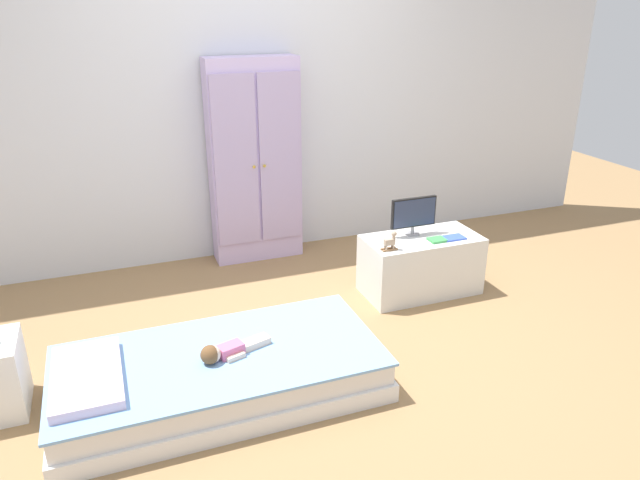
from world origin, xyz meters
TOP-DOWN VIEW (x-y plane):
  - ground_plane at (0.00, 0.00)m, footprint 10.00×10.00m
  - back_wall at (0.00, 1.57)m, footprint 6.40×0.05m
  - bed at (-0.67, -0.26)m, footprint 1.67×0.81m
  - pillow at (-1.31, -0.26)m, footprint 0.32×0.58m
  - doll at (-0.66, -0.30)m, footprint 0.39×0.18m
  - wardrobe at (-0.02, 1.41)m, footprint 0.69×0.26m
  - tv_stand at (0.89, 0.40)m, footprint 0.80×0.41m
  - tv_monitor at (0.85, 0.47)m, footprint 0.33×0.10m
  - rocking_horse_toy at (0.58, 0.28)m, footprint 0.11×0.04m
  - book_green at (0.95, 0.31)m, footprint 0.11×0.10m
  - book_blue at (1.07, 0.31)m, footprint 0.16×0.10m

SIDE VIEW (x-z plane):
  - ground_plane at x=0.00m, z-range -0.02..0.00m
  - bed at x=-0.67m, z-range 0.00..0.23m
  - tv_stand at x=0.89m, z-range 0.00..0.41m
  - pillow at x=-1.31m, z-range 0.23..0.28m
  - doll at x=-0.66m, z-range 0.22..0.32m
  - book_blue at x=1.07m, z-range 0.41..0.42m
  - book_green at x=0.95m, z-range 0.41..0.43m
  - rocking_horse_toy at x=0.58m, z-range 0.41..0.54m
  - tv_monitor at x=0.85m, z-range 0.43..0.70m
  - wardrobe at x=-0.02m, z-range 0.00..1.56m
  - back_wall at x=0.00m, z-range 0.00..2.70m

